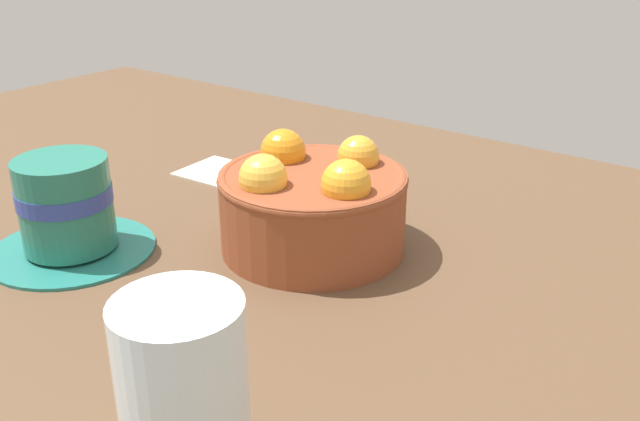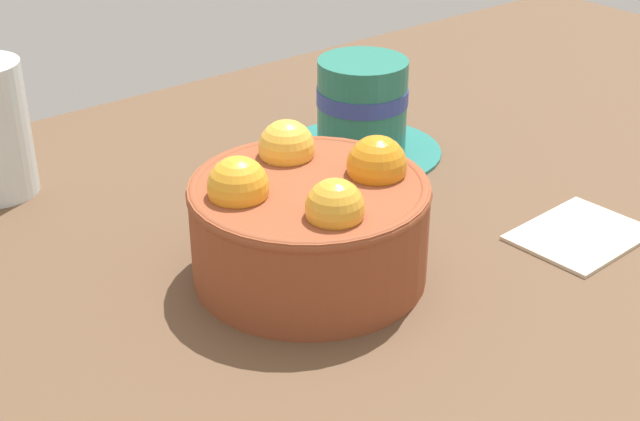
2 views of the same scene
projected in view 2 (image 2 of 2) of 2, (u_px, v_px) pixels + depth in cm
name	position (u px, v px, depth cm)	size (l,w,h in cm)	color
ground_plane	(310.00, 302.00, 67.50)	(154.02, 80.18, 4.81)	brown
terracotta_bowl	(309.00, 220.00, 64.32)	(16.97, 16.97, 10.05)	brown
coffee_cup	(362.00, 111.00, 83.43)	(14.85, 14.85, 8.91)	#24746B
folded_napkin	(580.00, 233.00, 71.13)	(10.10, 7.73, 0.60)	beige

